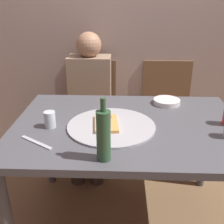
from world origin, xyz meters
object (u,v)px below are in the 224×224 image
chair_right (167,105)px  chair_left (92,104)px  plate_stack (167,102)px  dining_table (128,136)px  table_knife (36,142)px  tumbler_far (50,120)px  pizza_tray (111,126)px  guest_in_sweater (89,97)px  pizza_slice_last (106,123)px  wine_bottle (104,135)px

chair_right → chair_left: bearing=0.0°
plate_stack → dining_table: bearing=-129.9°
dining_table → table_knife: bearing=-152.4°
dining_table → chair_right: size_ratio=1.50×
dining_table → tumbler_far: tumbler_far is taller
tumbler_far → table_knife: tumbler_far is taller
chair_left → plate_stack: bearing=136.8°
tumbler_far → table_knife: 0.19m
dining_table → chair_left: size_ratio=1.50×
dining_table → pizza_tray: (-0.10, -0.05, 0.09)m
guest_in_sweater → plate_stack: bearing=145.8°
tumbler_far → chair_left: size_ratio=0.10×
tumbler_far → chair_right: chair_right is taller
table_knife → tumbler_far: bearing=114.9°
dining_table → plate_stack: plate_stack is taller
pizza_tray → guest_in_sweater: (-0.22, 0.77, -0.11)m
pizza_slice_last → guest_in_sweater: bearing=104.0°
plate_stack → guest_in_sweater: 0.72m
chair_right → pizza_tray: bearing=63.2°
guest_in_sweater → pizza_tray: bearing=105.9°
chair_left → guest_in_sweater: 0.20m
pizza_tray → wine_bottle: bearing=-93.6°
dining_table → guest_in_sweater: 0.79m
table_knife → dining_table: bearing=61.3°
pizza_tray → plate_stack: 0.52m
table_knife → guest_in_sweater: (0.16, 0.97, -0.11)m
dining_table → guest_in_sweater: bearing=113.7°
chair_right → table_knife: bearing=53.1°
pizza_tray → table_knife: bearing=-152.3°
plate_stack → chair_left: size_ratio=0.20×
chair_right → guest_in_sweater: bearing=12.4°
dining_table → pizza_slice_last: pizza_slice_last is taller
table_knife → chair_right: 1.43m
pizza_slice_last → plate_stack: (0.40, 0.37, -0.01)m
pizza_tray → pizza_slice_last: (-0.03, 0.00, 0.02)m
wine_bottle → plate_stack: wine_bottle is taller
table_knife → chair_left: 1.16m
table_knife → pizza_slice_last: bearing=63.9°
chair_left → dining_table: bearing=110.0°
chair_right → guest_in_sweater: 0.72m
pizza_tray → chair_right: bearing=63.2°
tumbler_far → guest_in_sweater: 0.81m
wine_bottle → chair_right: (0.49, 1.26, -0.36)m
plate_stack → guest_in_sweater: size_ratio=0.16×
plate_stack → chair_left: bearing=136.8°
plate_stack → chair_right: size_ratio=0.20×
dining_table → pizza_slice_last: bearing=-160.1°
dining_table → guest_in_sweater: guest_in_sweater is taller
chair_left → chair_right: size_ratio=1.00×
pizza_tray → guest_in_sweater: bearing=105.9°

